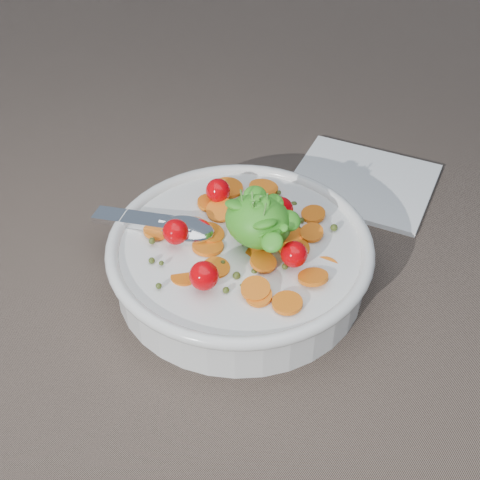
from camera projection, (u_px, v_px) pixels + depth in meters
The scene contains 3 objects.
ground at pixel (222, 280), 0.63m from camera, with size 6.00×6.00×0.00m, color #6F5D4F.
bowl at pixel (240, 257), 0.61m from camera, with size 0.26×0.24×0.10m.
napkin at pixel (362, 182), 0.74m from camera, with size 0.15×0.13×0.01m, color white.
Camera 1 is at (0.27, -0.35, 0.45)m, focal length 50.00 mm.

